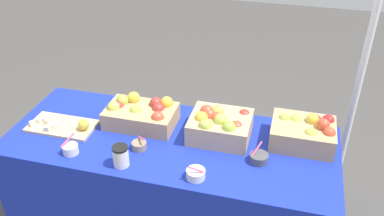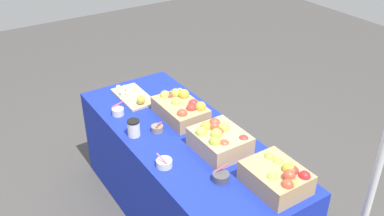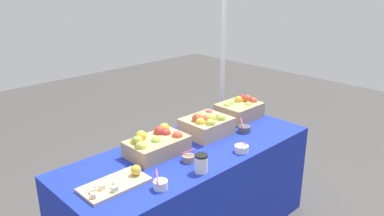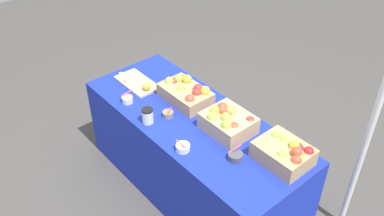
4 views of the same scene
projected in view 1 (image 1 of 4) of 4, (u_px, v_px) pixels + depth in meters
name	position (u px, v px, depth m)	size (l,w,h in m)	color
table	(172.00, 187.00, 2.59)	(1.90, 0.76, 0.74)	#192DB7
apple_crate_left	(305.00, 132.00, 2.32)	(0.35, 0.28, 0.18)	tan
apple_crate_middle	(220.00, 125.00, 2.37)	(0.34, 0.29, 0.19)	tan
apple_crate_right	(140.00, 113.00, 2.49)	(0.41, 0.26, 0.17)	tan
cutting_board_front	(64.00, 126.00, 2.48)	(0.40, 0.21, 0.08)	#D1B284
sample_bowl_near	(70.00, 149.00, 2.27)	(0.09, 0.09, 0.11)	silver
sample_bowl_mid	(196.00, 174.00, 2.10)	(0.10, 0.10, 0.10)	silver
sample_bowl_far	(139.00, 145.00, 2.30)	(0.09, 0.09, 0.09)	gray
sample_bowl_extra	(259.00, 158.00, 2.21)	(0.10, 0.10, 0.10)	#4C4C51
coffee_cup	(121.00, 156.00, 2.17)	(0.08, 0.08, 0.12)	silver
tent_pole	(366.00, 54.00, 2.48)	(0.04, 0.04, 2.24)	white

